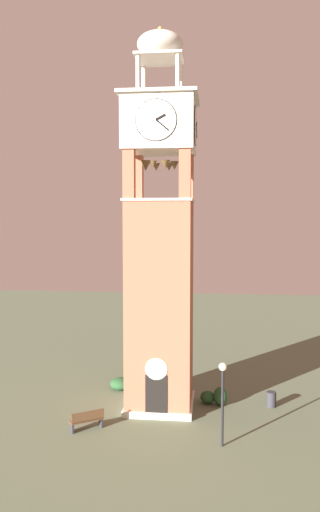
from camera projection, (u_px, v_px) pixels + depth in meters
The scene contains 8 objects.
ground at pixel (160, 407), 27.04m from camera, with size 80.00×80.00×0.00m, color #5B664C.
clock_tower at pixel (160, 255), 26.40m from camera, with size 3.89×3.89×19.51m.
park_bench at pixel (87, 420), 24.10m from camera, with size 1.57×1.26×0.95m.
lamp_post at pixel (223, 388), 22.25m from camera, with size 0.36×0.36×3.73m.
trash_bin at pixel (271, 399), 27.05m from camera, with size 0.52×0.52×0.80m, color #2D2D33.
shrub_near_entry at pixel (208, 397), 27.57m from camera, with size 0.81×0.81×0.66m, color #234C28.
shrub_left_of_tower at pixel (121, 384), 29.70m from camera, with size 1.22×1.22×0.70m, color #234C28.
shrub_behind_bench at pixel (220, 396), 27.24m from camera, with size 0.73×0.73×0.99m, color #234C28.
Camera 1 is at (2.91, -26.16, 10.09)m, focal length 35.91 mm.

